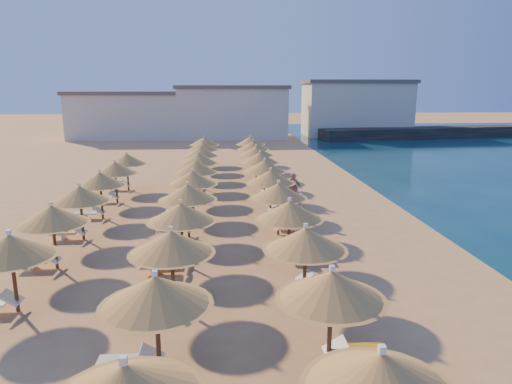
{
  "coord_description": "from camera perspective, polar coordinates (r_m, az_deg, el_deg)",
  "views": [
    {
      "loc": [
        -0.48,
        -20.47,
        6.88
      ],
      "look_at": [
        1.34,
        4.0,
        1.3
      ],
      "focal_mm": 32.0,
      "sensor_mm": 36.0,
      "label": 1
    }
  ],
  "objects": [
    {
      "name": "parasol_row_east",
      "position": [
        24.98,
        1.84,
        1.83
      ],
      "size": [
        2.78,
        38.18,
        2.68
      ],
      "color": "brown",
      "rests_on": "ground"
    },
    {
      "name": "ground",
      "position": [
        21.6,
        -2.77,
        -5.78
      ],
      "size": [
        220.0,
        220.0,
        0.0
      ],
      "primitive_type": "plane",
      "color": "tan",
      "rests_on": "ground"
    },
    {
      "name": "beachgoer_b",
      "position": [
        27.38,
        4.71,
        -0.14
      ],
      "size": [
        0.75,
        0.86,
        1.52
      ],
      "primitive_type": "imported",
      "rotation": [
        0.0,
        0.0,
        -1.31
      ],
      "color": "tan",
      "rests_on": "ground"
    },
    {
      "name": "beachgoer_c",
      "position": [
        28.07,
        4.63,
        0.53
      ],
      "size": [
        1.18,
        0.87,
        1.85
      ],
      "primitive_type": "imported",
      "rotation": [
        0.0,
        0.0,
        -0.43
      ],
      "color": "tan",
      "rests_on": "ground"
    },
    {
      "name": "parasol_row_inland",
      "position": [
        24.01,
        -19.95,
        0.61
      ],
      "size": [
        2.78,
        20.48,
        2.68
      ],
      "color": "brown",
      "rests_on": "ground"
    },
    {
      "name": "parasol_row_west",
      "position": [
        24.9,
        -7.96,
        1.67
      ],
      "size": [
        2.78,
        38.18,
        2.68
      ],
      "color": "brown",
      "rests_on": "ground"
    },
    {
      "name": "loungers",
      "position": [
        24.96,
        -5.65,
        -2.43
      ],
      "size": [
        12.18,
        36.91,
        0.66
      ],
      "color": "silver",
      "rests_on": "ground"
    },
    {
      "name": "beachgoer_a",
      "position": [
        23.82,
        5.53,
        -2.02
      ],
      "size": [
        0.59,
        0.69,
        1.62
      ],
      "primitive_type": "imported",
      "rotation": [
        0.0,
        0.0,
        -1.99
      ],
      "color": "tan",
      "rests_on": "ground"
    },
    {
      "name": "hotel_blocks",
      "position": [
        66.78,
        -0.92,
        10.08
      ],
      "size": [
        48.95,
        10.34,
        8.1
      ],
      "color": "beige",
      "rests_on": "ground"
    },
    {
      "name": "jetty",
      "position": [
        69.41,
        20.07,
        6.98
      ],
      "size": [
        30.25,
        8.91,
        1.5
      ],
      "primitive_type": "cube",
      "rotation": [
        0.0,
        0.0,
        0.17
      ],
      "color": "black",
      "rests_on": "ground"
    }
  ]
}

